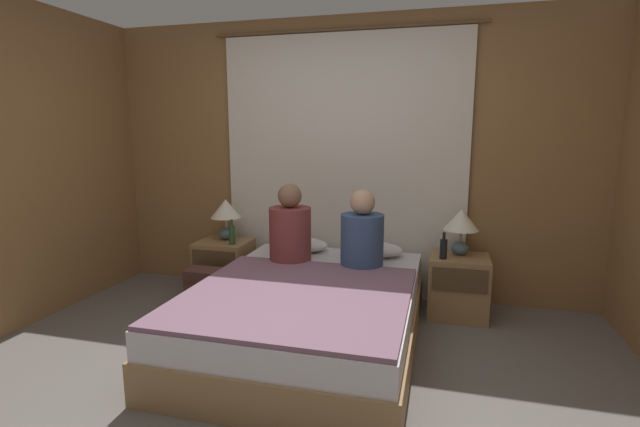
{
  "coord_description": "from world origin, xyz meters",
  "views": [
    {
      "loc": [
        0.89,
        -2.26,
        1.51
      ],
      "look_at": [
        0.0,
        1.06,
        0.89
      ],
      "focal_mm": 26.0,
      "sensor_mm": 36.0,
      "label": 1
    }
  ],
  "objects": [
    {
      "name": "beer_bottle_on_left_stand",
      "position": [
        -0.91,
        1.43,
        0.6
      ],
      "size": [
        0.06,
        0.06,
        0.23
      ],
      "color": "#2D4C28",
      "rests_on": "nightstand_left"
    },
    {
      "name": "lamp_left",
      "position": [
        -1.05,
        1.59,
        0.77
      ],
      "size": [
        0.28,
        0.28,
        0.38
      ],
      "color": "slate",
      "rests_on": "nightstand_left"
    },
    {
      "name": "pillow_right",
      "position": [
        0.33,
        1.59,
        0.5
      ],
      "size": [
        0.51,
        0.32,
        0.12
      ],
      "color": "white",
      "rests_on": "bed"
    },
    {
      "name": "bed",
      "position": [
        0.0,
        0.75,
        0.22
      ],
      "size": [
        1.5,
        2.08,
        0.44
      ],
      "color": "#99754C",
      "rests_on": "ground_plane"
    },
    {
      "name": "curtain_panel",
      "position": [
        0.0,
        1.84,
        1.19
      ],
      "size": [
        2.4,
        0.02,
        2.38
      ],
      "color": "silver",
      "rests_on": "ground_plane"
    },
    {
      "name": "beer_bottle_on_right_stand",
      "position": [
        0.92,
        1.43,
        0.59
      ],
      "size": [
        0.06,
        0.06,
        0.22
      ],
      "color": "black",
      "rests_on": "nightstand_right"
    },
    {
      "name": "pillow_left",
      "position": [
        -0.33,
        1.59,
        0.5
      ],
      "size": [
        0.51,
        0.32,
        0.12
      ],
      "color": "white",
      "rests_on": "bed"
    },
    {
      "name": "nightstand_right",
      "position": [
        1.05,
        1.53,
        0.25
      ],
      "size": [
        0.47,
        0.42,
        0.5
      ],
      "color": "#937047",
      "rests_on": "ground_plane"
    },
    {
      "name": "person_left_in_bed",
      "position": [
        -0.3,
        1.23,
        0.71
      ],
      "size": [
        0.34,
        0.34,
        0.65
      ],
      "color": "brown",
      "rests_on": "bed"
    },
    {
      "name": "ground_plane",
      "position": [
        0.0,
        0.0,
        0.0
      ],
      "size": [
        16.0,
        16.0,
        0.0
      ],
      "primitive_type": "plane",
      "color": "#66605B"
    },
    {
      "name": "nightstand_left",
      "position": [
        -1.05,
        1.53,
        0.25
      ],
      "size": [
        0.47,
        0.42,
        0.5
      ],
      "color": "#937047",
      "rests_on": "ground_plane"
    },
    {
      "name": "blanket_on_bed",
      "position": [
        0.0,
        0.47,
        0.46
      ],
      "size": [
        1.44,
        1.46,
        0.03
      ],
      "color": "slate",
      "rests_on": "bed"
    },
    {
      "name": "backpack_on_floor",
      "position": [
        -1.01,
        1.13,
        0.2
      ],
      "size": [
        0.35,
        0.21,
        0.35
      ],
      "color": "brown",
      "rests_on": "ground_plane"
    },
    {
      "name": "wall_back",
      "position": [
        0.0,
        1.91,
        1.25
      ],
      "size": [
        4.55,
        0.06,
        2.5
      ],
      "color": "olive",
      "rests_on": "ground_plane"
    },
    {
      "name": "person_right_in_bed",
      "position": [
        0.3,
        1.23,
        0.7
      ],
      "size": [
        0.34,
        0.34,
        0.62
      ],
      "color": "#38517A",
      "rests_on": "bed"
    },
    {
      "name": "lamp_right",
      "position": [
        1.05,
        1.59,
        0.77
      ],
      "size": [
        0.28,
        0.28,
        0.38
      ],
      "color": "slate",
      "rests_on": "nightstand_right"
    }
  ]
}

